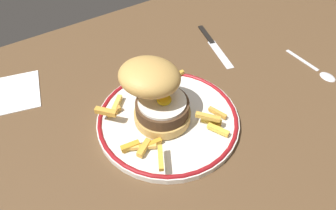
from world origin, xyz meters
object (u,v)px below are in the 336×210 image
at_px(dinner_plate, 168,119).
at_px(spoon, 322,72).
at_px(burger, 155,92).
at_px(knife, 212,42).
at_px(napkin, 12,93).

height_order(dinner_plate, spoon, dinner_plate).
bearing_deg(burger, knife, 29.81).
distance_m(spoon, napkin, 0.66).
xyz_separation_m(burger, knife, (0.25, 0.14, -0.07)).
bearing_deg(napkin, knife, -10.56).
bearing_deg(spoon, napkin, 152.19).
distance_m(dinner_plate, knife, 0.28).
bearing_deg(knife, burger, -150.19).
distance_m(dinner_plate, napkin, 0.33).
height_order(burger, napkin, burger).
bearing_deg(spoon, dinner_plate, 169.27).
height_order(dinner_plate, knife, dinner_plate).
distance_m(burger, spoon, 0.39).
bearing_deg(knife, dinner_plate, -146.04).
relative_size(knife, spoon, 1.33).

